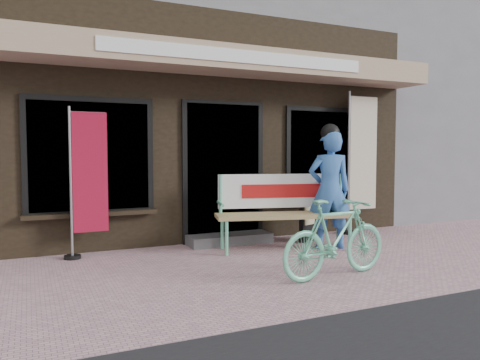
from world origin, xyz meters
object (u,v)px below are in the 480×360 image
nobori_red (87,180)px  menu_stand (310,212)px  bicycle (336,238)px  person (329,187)px  nobori_cream (360,161)px  bench (284,205)px

nobori_red → menu_stand: size_ratio=2.23×
bicycle → nobori_red: (-2.43, 2.19, 0.59)m
person → nobori_cream: size_ratio=0.75×
bicycle → menu_stand: 2.13m
nobori_cream → menu_stand: nobori_cream is taller
bench → bicycle: size_ratio=1.39×
bench → bicycle: bearing=-84.2°
bicycle → menu_stand: size_ratio=1.65×
bicycle → menu_stand: (0.91, 1.93, 0.01)m
menu_stand → person: bearing=-114.6°
bench → nobori_red: size_ratio=1.03×
nobori_red → nobori_cream: bearing=-1.8°
person → menu_stand: bearing=105.0°
nobori_cream → menu_stand: bearing=-165.9°
person → bicycle: person is taller
nobori_red → menu_stand: (3.34, -0.27, -0.57)m
bicycle → menu_stand: bearing=-32.1°
person → bicycle: bearing=-103.6°
bench → nobori_red: bearing=-177.8°
bicycle → nobori_cream: nobori_cream is taller
nobori_cream → menu_stand: 1.46m
bench → nobori_red: 2.77m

